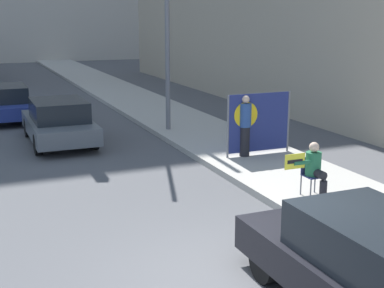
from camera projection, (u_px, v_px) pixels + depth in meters
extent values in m
plane|color=#4F4F51|center=(231.00, 283.00, 8.24)|extent=(160.00, 160.00, 0.00)
cube|color=#A8A399|center=(153.00, 109.00, 23.11)|extent=(3.02, 90.00, 0.17)
cylinder|color=#474C56|center=(311.00, 190.00, 11.45)|extent=(0.03, 0.03, 0.45)
cylinder|color=#474C56|center=(325.00, 188.00, 11.59)|extent=(0.03, 0.03, 0.45)
cylinder|color=#474C56|center=(301.00, 185.00, 11.78)|extent=(0.03, 0.03, 0.45)
cylinder|color=#474C56|center=(315.00, 183.00, 11.92)|extent=(0.03, 0.03, 0.45)
cube|color=navy|center=(313.00, 176.00, 11.63)|extent=(0.40, 0.40, 0.02)
cube|color=navy|center=(309.00, 165.00, 11.75)|extent=(0.40, 0.02, 0.38)
cylinder|color=black|center=(318.00, 173.00, 11.46)|extent=(0.18, 0.42, 0.18)
cylinder|color=black|center=(323.00, 191.00, 11.35)|extent=(0.16, 0.16, 0.45)
cube|color=black|center=(324.00, 200.00, 11.34)|extent=(0.20, 0.28, 0.10)
cylinder|color=#236642|center=(313.00, 164.00, 11.59)|extent=(0.34, 0.34, 0.52)
sphere|color=beige|center=(314.00, 147.00, 11.51)|extent=(0.22, 0.22, 0.22)
cylinder|color=#236642|center=(303.00, 163.00, 11.38)|extent=(0.45, 0.09, 0.09)
cube|color=yellow|center=(295.00, 161.00, 11.29)|extent=(0.49, 0.02, 0.33)
cube|color=black|center=(295.00, 161.00, 11.28)|extent=(0.38, 0.01, 0.08)
cylinder|color=black|center=(245.00, 141.00, 15.00)|extent=(0.28, 0.28, 0.84)
cylinder|color=navy|center=(245.00, 115.00, 14.82)|extent=(0.34, 0.34, 0.66)
sphere|color=beige|center=(246.00, 99.00, 14.72)|extent=(0.22, 0.22, 0.22)
cylinder|color=slate|center=(228.00, 127.00, 14.71)|extent=(0.06, 0.06, 1.75)
cylinder|color=slate|center=(288.00, 122.00, 15.44)|extent=(0.06, 0.06, 1.75)
cube|color=navy|center=(259.00, 122.00, 15.06)|extent=(1.95, 0.02, 1.65)
cylinder|color=yellow|center=(246.00, 115.00, 14.83)|extent=(0.73, 0.01, 0.73)
cylinder|color=slate|center=(167.00, 35.00, 17.93)|extent=(0.16, 0.16, 6.48)
cube|color=black|center=(364.00, 277.00, 7.28)|extent=(1.79, 4.23, 0.55)
cube|color=black|center=(377.00, 241.00, 6.99)|extent=(1.54, 2.20, 0.64)
cylinder|color=black|center=(265.00, 263.00, 8.21)|extent=(0.22, 0.64, 0.64)
cylinder|color=black|center=(348.00, 246.00, 8.80)|extent=(0.22, 0.64, 0.64)
cube|color=#565B60|center=(59.00, 127.00, 17.24)|extent=(1.89, 4.30, 0.53)
cube|color=black|center=(59.00, 110.00, 16.95)|extent=(1.62, 2.24, 0.63)
cylinder|color=black|center=(28.00, 128.00, 18.17)|extent=(0.22, 0.64, 0.64)
cylinder|color=black|center=(77.00, 124.00, 18.80)|extent=(0.22, 0.64, 0.64)
cylinder|color=black|center=(38.00, 144.00, 15.78)|extent=(0.22, 0.64, 0.64)
cylinder|color=black|center=(94.00, 140.00, 16.40)|extent=(0.22, 0.64, 0.64)
cube|color=navy|center=(5.00, 106.00, 21.25)|extent=(1.89, 4.50, 0.49)
cube|color=black|center=(4.00, 93.00, 20.96)|extent=(1.62, 2.34, 0.60)
cylinder|color=black|center=(24.00, 105.00, 22.86)|extent=(0.22, 0.64, 0.64)
cylinder|color=black|center=(31.00, 116.00, 20.36)|extent=(0.22, 0.64, 0.64)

